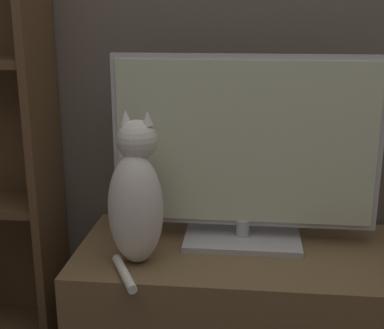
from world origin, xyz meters
The scene contains 3 objects.
tv_stand centered at (0.00, 0.91, 0.23)m, with size 1.22×0.55×0.46m.
tv centered at (-0.05, 0.98, 0.78)m, with size 0.89×0.24×0.64m.
cat centered at (-0.39, 0.79, 0.67)m, with size 0.20×0.32×0.48m.
Camera 1 is at (-0.05, -0.75, 1.23)m, focal length 50.00 mm.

